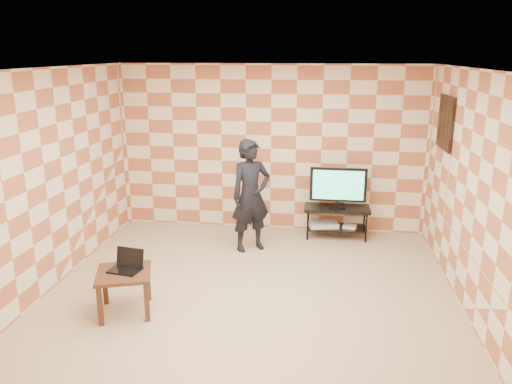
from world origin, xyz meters
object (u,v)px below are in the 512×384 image
tv_stand (337,215)px  tv (338,186)px  person (251,196)px  side_table (124,279)px

tv_stand → tv: size_ratio=1.17×
person → tv: bearing=-5.1°
side_table → tv: bearing=48.2°
tv_stand → tv: bearing=-89.0°
tv_stand → tv: (0.00, -0.00, 0.49)m
tv_stand → tv: 0.49m
tv → person: 1.45m
tv → person: (-1.29, -0.67, -0.02)m
tv_stand → side_table: 3.67m
side_table → person: size_ratio=0.44×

